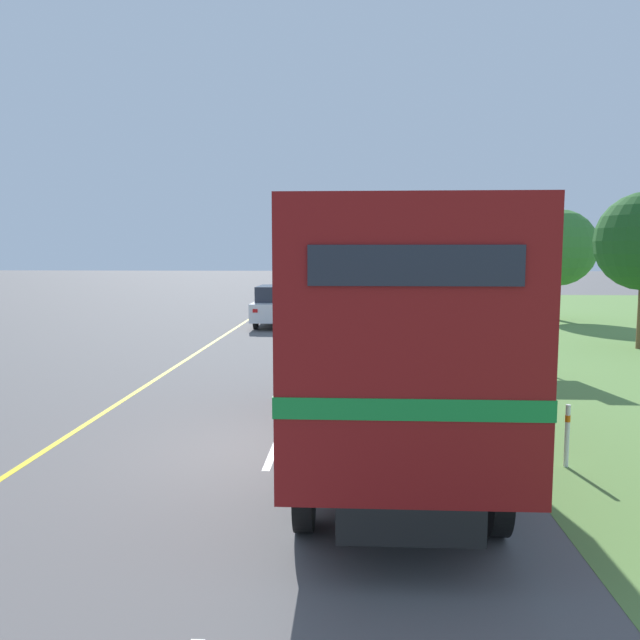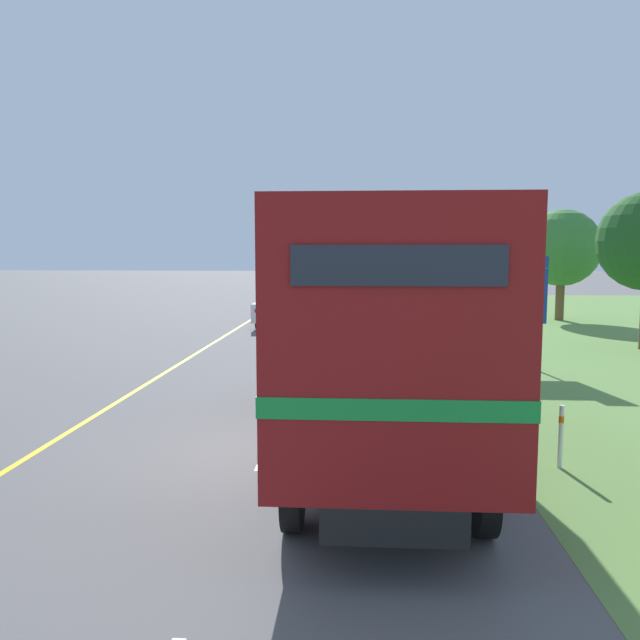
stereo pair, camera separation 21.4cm
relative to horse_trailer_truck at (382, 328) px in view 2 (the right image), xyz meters
The scene contains 12 objects.
ground_plane 2.76m from the horse_trailer_truck, behind, with size 200.00×200.00×0.00m, color #5B5959.
edge_line_yellow 13.43m from the horse_trailer_truck, 114.50° to the left, with size 0.12×52.88×0.01m, color yellow.
centre_dash_near 2.83m from the horse_trailer_truck, 158.40° to the left, with size 0.12×2.60×0.01m, color white.
centre_dash_mid_a 7.81m from the horse_trailer_truck, 103.87° to the left, with size 0.12×2.60×0.01m, color white.
centre_dash_mid_b 14.18m from the horse_trailer_truck, 97.39° to the left, with size 0.12×2.60×0.01m, color white.
centre_dash_far 20.70m from the horse_trailer_truck, 95.03° to the left, with size 0.12×2.60×0.01m, color white.
centre_dash_farthest 27.25m from the horse_trailer_truck, 93.81° to the left, with size 0.12×2.60×0.01m, color white.
horse_trailer_truck is the anchor object (origin of this frame).
lead_car_white 18.03m from the horse_trailer_truck, 102.33° to the left, with size 1.80×4.27×1.76m.
highway_sign 8.74m from the horse_trailer_truck, 64.66° to the left, with size 2.10×0.09×3.10m.
roadside_tree_mid 22.65m from the horse_trailer_truck, 66.23° to the left, with size 3.59×3.59×5.21m.
delineator_post 3.08m from the horse_trailer_truck, ahead, with size 0.08×0.08×0.95m.
Camera 2 is at (1.48, -9.68, 3.19)m, focal length 35.00 mm.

